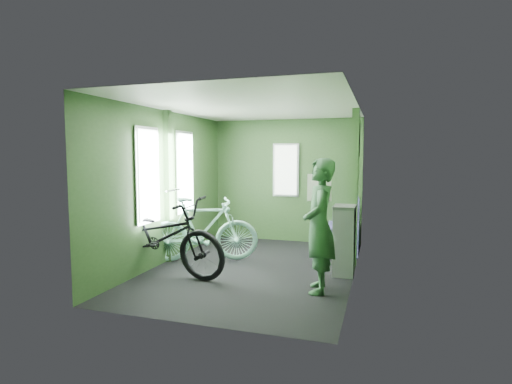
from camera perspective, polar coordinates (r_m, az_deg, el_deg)
room at (r=5.69m, az=-0.54°, el=3.33°), size 4.00×4.02×2.31m
bicycle_black at (r=5.73m, az=-13.37°, el=-11.39°), size 2.12×1.12×1.13m
bicycle_mint at (r=6.24m, az=-7.60°, el=-9.91°), size 1.81×1.25×1.08m
passenger at (r=4.79m, az=9.02°, el=-4.73°), size 0.47×0.72×1.60m
waste_box at (r=5.61m, az=12.47°, el=-6.73°), size 0.28×0.39×0.95m
bench_seat at (r=6.97m, az=12.49°, el=-6.03°), size 0.57×0.93×0.94m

